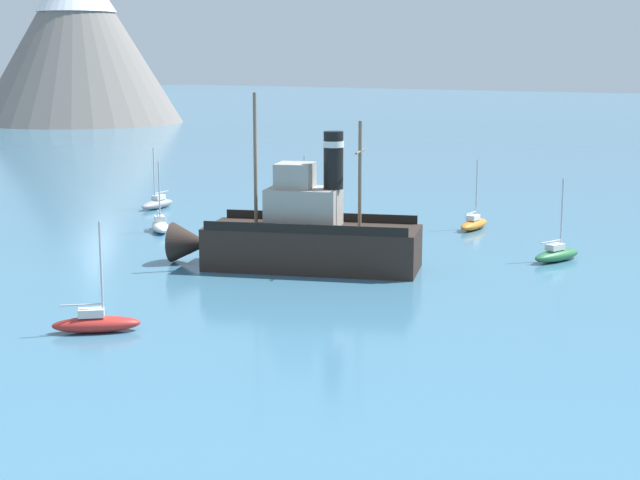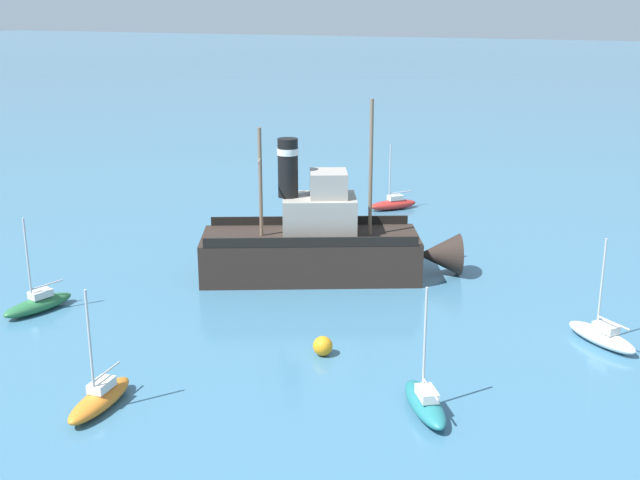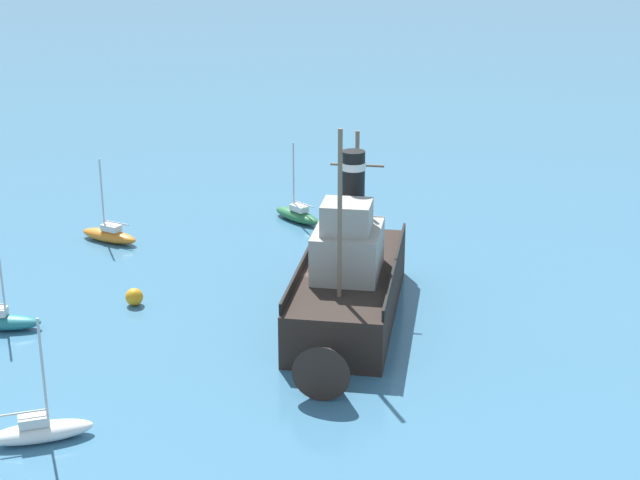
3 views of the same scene
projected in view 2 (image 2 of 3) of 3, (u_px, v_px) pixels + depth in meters
name	position (u px, v px, depth m)	size (l,w,h in m)	color
ground_plane	(319.00, 278.00, 44.78)	(600.00, 600.00, 0.00)	teal
old_tugboat	(321.00, 245.00, 44.59)	(9.06, 14.50, 9.90)	#2D231E
sailboat_green	(38.00, 303.00, 39.83)	(3.95, 2.02, 4.90)	#286B3D
sailboat_red	(393.00, 204.00, 59.40)	(3.49, 3.44, 4.90)	#B22823
sailboat_white	(602.00, 336.00, 36.01)	(3.25, 3.64, 4.90)	white
sailboat_orange	(100.00, 398.00, 30.35)	(3.88, 1.42, 4.90)	orange
sailboat_teal	(425.00, 402.00, 30.03)	(3.78, 3.00, 4.90)	#23757A
mooring_buoy	(323.00, 346.00, 34.91)	(0.87, 0.87, 0.87)	orange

